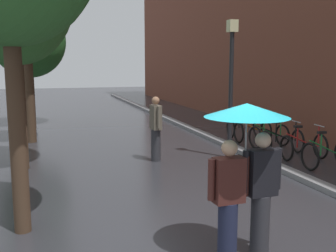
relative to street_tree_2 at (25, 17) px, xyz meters
name	(u,v)px	position (x,y,z in m)	size (l,w,h in m)	color
ground_plane	(215,244)	(2.73, -8.82, -4.05)	(80.00, 80.00, 0.00)	#2D2D33
kerb_strip	(186,127)	(5.93, 1.18, -3.99)	(0.30, 36.00, 0.12)	slate
street_tree_2	(25,17)	(0.00, 0.00, 0.00)	(2.38, 2.38, 5.36)	#473323
street_tree_3	(29,41)	(-0.05, 4.02, -0.52)	(3.01, 3.01, 5.07)	#473323
parked_bicycle_0	(327,154)	(7.10, -5.80, -3.68)	(1.08, 0.71, 0.96)	black
parked_bicycle_1	(304,146)	(7.12, -4.83, -3.68)	(1.14, 0.79, 0.96)	black
parked_bicycle_2	(282,141)	(6.99, -3.99, -3.68)	(1.13, 0.77, 0.96)	black
parked_bicycle_3	(269,136)	(7.12, -3.10, -3.68)	(1.13, 0.79, 0.96)	black
parked_bicycle_4	(253,131)	(7.03, -2.22, -3.68)	(1.09, 0.72, 0.96)	black
parked_bicycle_5	(244,127)	(7.17, -1.38, -3.68)	(1.13, 0.78, 0.96)	black
couple_under_umbrella	(246,157)	(2.94, -9.25, -2.67)	(1.11, 1.11, 2.08)	#1E233D
street_lamp_post	(231,78)	(5.33, -3.97, -1.83)	(0.24, 0.24, 3.75)	black
pedestrian_walking_midground	(156,128)	(3.27, -3.72, -3.17)	(0.26, 0.59, 1.74)	#2D2D33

